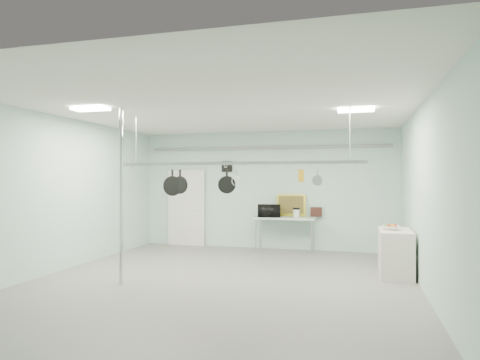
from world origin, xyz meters
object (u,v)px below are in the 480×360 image
(fruit_bowl, at_px, (391,228))
(skillet_left, at_px, (172,183))
(prep_table, at_px, (285,220))
(microwave, at_px, (269,211))
(skillet_right, at_px, (227,181))
(coffee_canister, at_px, (296,213))
(chrome_pole, at_px, (121,196))
(skillet_mid, at_px, (180,182))
(side_cabinet, at_px, (395,253))
(pot_rack, at_px, (236,162))

(fruit_bowl, distance_m, skillet_left, 4.38)
(prep_table, height_order, microwave, microwave)
(prep_table, height_order, skillet_left, skillet_left)
(prep_table, xyz_separation_m, microwave, (-0.40, -0.10, 0.23))
(microwave, xyz_separation_m, skillet_left, (-1.30, -3.20, 0.76))
(fruit_bowl, relative_size, skillet_right, 0.76)
(coffee_canister, distance_m, skillet_left, 3.92)
(chrome_pole, distance_m, coffee_canister, 4.95)
(skillet_left, height_order, skillet_mid, same)
(microwave, xyz_separation_m, fruit_bowl, (2.86, -2.13, -0.13))
(skillet_mid, distance_m, skillet_right, 0.96)
(fruit_bowl, bearing_deg, chrome_pole, -157.51)
(skillet_right, bearing_deg, prep_table, 64.80)
(fruit_bowl, relative_size, skillet_mid, 0.71)
(microwave, height_order, skillet_mid, skillet_mid)
(fruit_bowl, bearing_deg, side_cabinet, 18.32)
(microwave, distance_m, skillet_mid, 3.48)
(coffee_canister, xyz_separation_m, skillet_left, (-2.01, -3.27, 0.82))
(coffee_canister, bearing_deg, side_cabinet, -44.06)
(chrome_pole, xyz_separation_m, pot_rack, (1.90, 0.90, 0.63))
(chrome_pole, height_order, side_cabinet, chrome_pole)
(prep_table, bearing_deg, side_cabinet, -40.79)
(skillet_left, xyz_separation_m, skillet_right, (1.12, 0.00, 0.04))
(chrome_pole, height_order, skillet_left, chrome_pole)
(pot_rack, height_order, microwave, pot_rack)
(microwave, bearing_deg, coffee_canister, 173.35)
(pot_rack, distance_m, skillet_mid, 1.20)
(chrome_pole, bearing_deg, skillet_left, 56.36)
(fruit_bowl, height_order, skillet_mid, skillet_mid)
(microwave, relative_size, skillet_mid, 1.24)
(prep_table, bearing_deg, coffee_canister, -5.31)
(chrome_pole, relative_size, fruit_bowl, 9.56)
(chrome_pole, distance_m, pot_rack, 2.19)
(pot_rack, height_order, fruit_bowl, pot_rack)
(coffee_canister, xyz_separation_m, fruit_bowl, (2.15, -2.20, -0.07))
(side_cabinet, height_order, skillet_right, skillet_right)
(chrome_pole, height_order, coffee_canister, chrome_pole)
(skillet_left, bearing_deg, prep_table, 60.64)
(microwave, bearing_deg, skillet_right, 74.37)
(fruit_bowl, bearing_deg, pot_rack, -159.48)
(chrome_pole, bearing_deg, fruit_bowl, 22.49)
(side_cabinet, relative_size, skillet_mid, 2.54)
(side_cabinet, relative_size, microwave, 2.05)
(chrome_pole, relative_size, pot_rack, 0.67)
(chrome_pole, relative_size, coffee_canister, 15.69)
(side_cabinet, xyz_separation_m, pot_rack, (-2.95, -1.10, 1.78))
(side_cabinet, xyz_separation_m, skillet_right, (-3.13, -1.10, 1.42))
(side_cabinet, xyz_separation_m, microwave, (-2.95, 2.10, 0.62))
(side_cabinet, height_order, fruit_bowl, fruit_bowl)
(skillet_right, bearing_deg, side_cabinet, 4.09)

